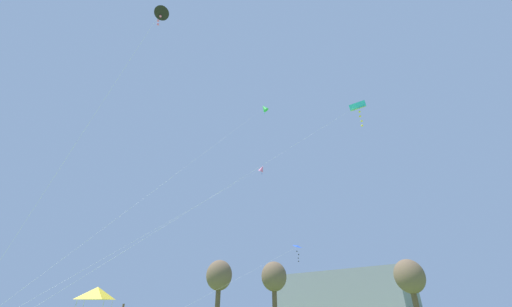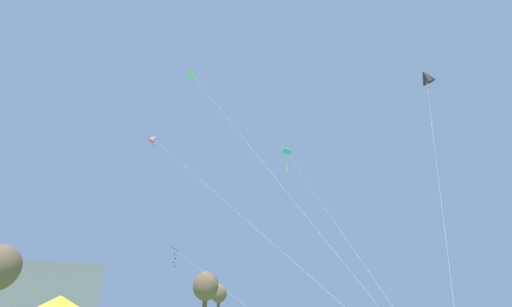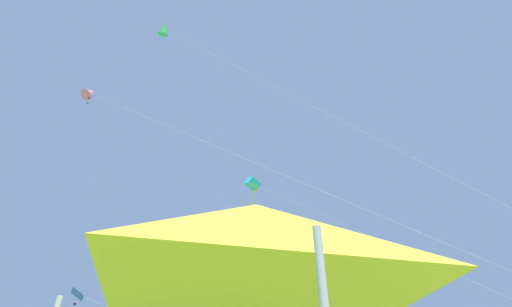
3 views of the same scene
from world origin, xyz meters
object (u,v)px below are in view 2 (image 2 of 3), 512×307
kite_pink_diamond_3 (154,139)px  kite_blue_delta_0 (176,250)px  kite_black_diamond_2 (426,77)px  kite_cyan_box_4 (286,152)px  kite_green_diamond_1 (191,73)px

kite_pink_diamond_3 → kite_blue_delta_0: bearing=24.3°
kite_black_diamond_2 → kite_cyan_box_4: bearing=84.7°
kite_black_diamond_2 → kite_blue_delta_0: bearing=112.8°
kite_green_diamond_1 → kite_black_diamond_2: kite_green_diamond_1 is taller
kite_blue_delta_0 → kite_green_diamond_1: 19.74m
kite_cyan_box_4 → kite_black_diamond_2: bearing=-95.3°
kite_blue_delta_0 → kite_black_diamond_2: 27.98m
kite_black_diamond_2 → kite_pink_diamond_3: bearing=122.5°
kite_blue_delta_0 → kite_cyan_box_4: (12.08, -3.24, 12.45)m
kite_pink_diamond_3 → kite_cyan_box_4: size_ratio=1.08×
kite_blue_delta_0 → kite_black_diamond_2: (10.13, -24.08, 10.02)m
kite_blue_delta_0 → kite_black_diamond_2: bearing=-67.2°
kite_blue_delta_0 → kite_pink_diamond_3: bearing=-155.7°
kite_green_diamond_1 → kite_cyan_box_4: 15.01m
kite_black_diamond_2 → kite_pink_diamond_3: 26.41m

